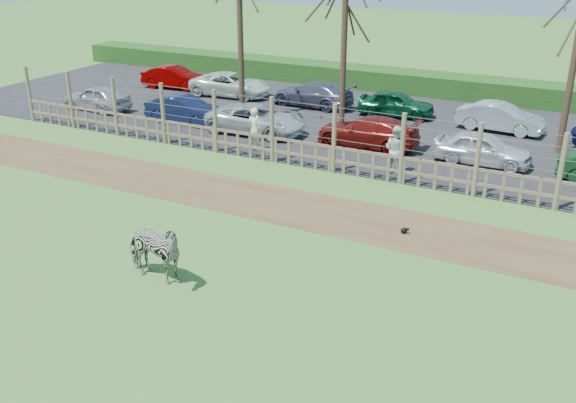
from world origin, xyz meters
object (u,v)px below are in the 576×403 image
at_px(car_11, 500,118).
at_px(car_4, 483,149).
at_px(tree_mid, 345,14).
at_px(car_3, 368,132).
at_px(car_2, 256,119).
at_px(car_1, 185,109).
at_px(zebra, 153,251).
at_px(car_7, 174,77).
at_px(visitor_a, 255,129).
at_px(car_8, 231,84).
at_px(visitor_b, 396,150).
at_px(car_0, 97,98).
at_px(car_9, 313,94).
at_px(crow, 404,230).
at_px(car_10, 396,104).

bearing_deg(car_11, car_4, -172.19).
bearing_deg(tree_mid, car_3, -46.24).
bearing_deg(car_3, car_2, -84.96).
bearing_deg(car_1, tree_mid, -68.81).
height_order(zebra, car_7, zebra).
height_order(tree_mid, visitor_a, tree_mid).
xyz_separation_m(tree_mid, car_7, (-11.16, 2.83, -4.23)).
xyz_separation_m(zebra, car_7, (-12.34, 17.51, -0.16)).
xyz_separation_m(visitor_a, car_8, (-5.75, 7.43, -0.26)).
bearing_deg(visitor_b, car_4, -121.84).
bearing_deg(car_3, car_4, 87.82).
bearing_deg(car_8, visitor_a, -146.07).
xyz_separation_m(car_0, car_8, (4.22, 5.44, 0.00)).
relative_size(zebra, car_9, 0.46).
distance_m(crow, car_2, 10.97).
height_order(zebra, visitor_b, visitor_b).
distance_m(car_0, car_11, 18.75).
distance_m(zebra, car_1, 14.36).
bearing_deg(car_10, crow, -166.97).
distance_m(car_4, car_9, 10.53).
xyz_separation_m(tree_mid, car_8, (-7.44, 2.72, -4.23)).
distance_m(zebra, car_7, 21.42).
xyz_separation_m(crow, car_7, (-17.01, 12.08, 0.54)).
relative_size(car_4, car_10, 1.00).
relative_size(visitor_a, car_11, 0.47).
bearing_deg(visitor_a, car_8, -50.32).
height_order(car_10, car_11, same).
bearing_deg(car_10, visitor_a, 149.82).
xyz_separation_m(zebra, crow, (4.67, 5.43, -0.70)).
distance_m(visitor_b, car_4, 3.52).
bearing_deg(car_9, car_0, -53.86).
bearing_deg(car_2, car_10, -40.82).
bearing_deg(car_11, car_9, 93.51).
xyz_separation_m(visitor_a, crow, (7.55, -4.54, -0.81)).
height_order(crow, car_10, car_10).
xyz_separation_m(car_4, car_10, (-5.00, 5.01, 0.00)).
bearing_deg(tree_mid, visitor_a, -109.77).
height_order(visitor_b, crow, visitor_b).
xyz_separation_m(car_2, car_10, (4.45, 5.38, 0.00)).
height_order(visitor_a, car_1, visitor_a).
distance_m(car_9, car_10, 4.28).
relative_size(car_2, car_11, 1.19).
relative_size(car_3, car_7, 1.14).
xyz_separation_m(crow, car_2, (-8.72, 6.64, 0.54)).
xyz_separation_m(car_8, car_11, (13.80, -0.23, 0.00)).
distance_m(visitor_b, car_8, 13.59).
distance_m(tree_mid, car_3, 5.14).
bearing_deg(car_9, car_7, -85.78).
distance_m(visitor_b, car_11, 7.49).
xyz_separation_m(tree_mid, car_10, (1.58, 2.77, -4.23)).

